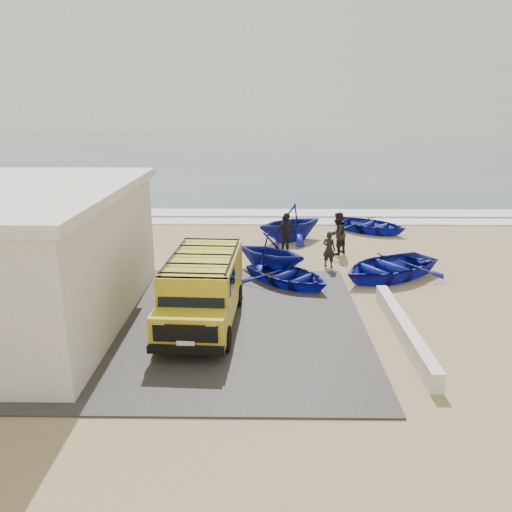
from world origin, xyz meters
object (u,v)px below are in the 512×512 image
object	(u,v)px
van	(203,287)
fisherman_front	(329,249)
parapet	(404,330)
boat_far_left	(290,223)
boat_mid_left	(271,252)
boat_near_left	(288,276)
fisherman_back	(286,234)
fisherman_middle	(337,233)
boat_near_right	(388,267)
boat_far_right	(371,225)

from	to	relation	value
van	fisherman_front	size ratio (longest dim) A/B	3.42
parapet	boat_far_left	bearing A→B (deg)	104.32
van	boat_mid_left	size ratio (longest dim) A/B	1.70
boat_near_left	parapet	bearing A→B (deg)	-102.45
fisherman_back	boat_far_left	bearing A→B (deg)	45.09
parapet	fisherman_back	world-z (taller)	fisherman_back
fisherman_front	boat_near_left	bearing A→B (deg)	80.38
parapet	boat_near_left	world-z (taller)	boat_near_left
van	fisherman_back	world-z (taller)	van
fisherman_middle	boat_near_left	bearing A→B (deg)	13.47
parapet	boat_mid_left	size ratio (longest dim) A/B	1.92
van	fisherman_back	size ratio (longest dim) A/B	2.69
boat_near_right	boat_far_left	distance (m)	6.61
parapet	fisherman_middle	bearing A→B (deg)	95.05
boat_near_left	boat_mid_left	distance (m)	1.83
boat_far_left	fisherman_back	bearing A→B (deg)	-38.83
boat_near_right	van	bearing A→B (deg)	-90.76
fisherman_middle	fisherman_front	bearing A→B (deg)	26.15
parapet	fisherman_middle	distance (m)	8.66
fisherman_front	fisherman_back	xyz separation A→B (m)	(-1.75, 1.71, 0.21)
boat_near_right	fisherman_front	world-z (taller)	fisherman_front
fisherman_back	boat_mid_left	bearing A→B (deg)	-144.87
parapet	boat_mid_left	xyz separation A→B (m)	(-3.84, 6.16, 0.55)
boat_near_left	boat_mid_left	xyz separation A→B (m)	(-0.65, 1.65, 0.45)
parapet	boat_near_right	world-z (taller)	boat_near_right
boat_far_right	boat_near_left	bearing A→B (deg)	-174.44
parapet	fisherman_front	bearing A→B (deg)	101.58
boat_far_left	fisherman_front	bearing A→B (deg)	-12.54
boat_near_right	fisherman_middle	size ratio (longest dim) A/B	2.26
boat_near_right	boat_mid_left	distance (m)	4.73
boat_far_right	fisherman_front	size ratio (longest dim) A/B	2.51
boat_near_left	fisherman_middle	distance (m)	4.79
fisherman_front	boat_far_left	bearing A→B (deg)	-41.51
fisherman_front	boat_mid_left	bearing A→B (deg)	42.56
boat_far_left	fisherman_middle	distance (m)	3.08
fisherman_front	fisherman_back	size ratio (longest dim) A/B	0.79
boat_far_left	fisherman_front	size ratio (longest dim) A/B	2.29
parapet	boat_near_right	xyz separation A→B (m)	(0.81, 5.38, 0.18)
fisherman_front	boat_far_right	bearing A→B (deg)	-86.71
boat_mid_left	boat_far_left	distance (m)	4.87
van	boat_near_left	size ratio (longest dim) A/B	1.48
boat_far_left	boat_far_right	world-z (taller)	boat_far_left
boat_near_left	boat_far_left	bearing A→B (deg)	38.67
parapet	boat_far_left	distance (m)	11.28
van	boat_far_right	bearing A→B (deg)	59.91
boat_near_right	boat_mid_left	bearing A→B (deg)	-132.86
boat_near_left	fisherman_front	world-z (taller)	fisherman_front
boat_mid_left	boat_far_right	xyz separation A→B (m)	(5.47, 6.55, -0.42)
boat_near_right	fisherman_back	size ratio (longest dim) A/B	2.25
boat_far_left	boat_near_left	bearing A→B (deg)	-34.72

